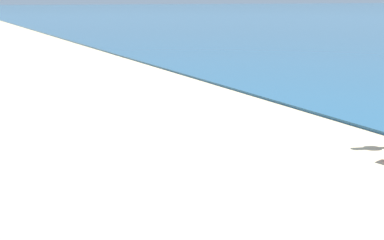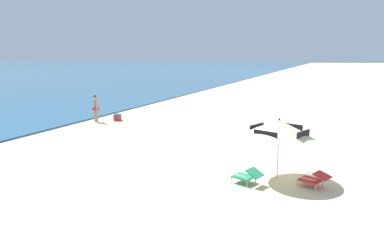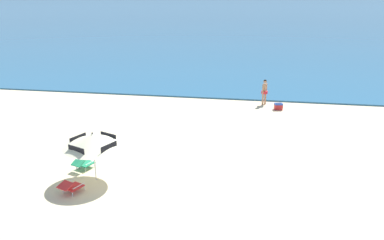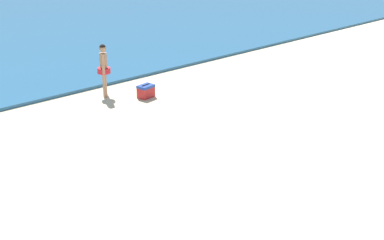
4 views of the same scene
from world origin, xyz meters
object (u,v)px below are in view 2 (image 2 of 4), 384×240
at_px(cooler_box, 117,117).
at_px(lounge_chair_under_umbrella, 314,178).
at_px(lounge_chair_beside_umbrella, 247,175).
at_px(beach_umbrella_striped_main, 279,128).
at_px(person_standing_near_shore, 96,106).

bearing_deg(cooler_box, lounge_chair_under_umbrella, -123.39).
bearing_deg(lounge_chair_under_umbrella, cooler_box, 56.61).
bearing_deg(lounge_chair_beside_umbrella, beach_umbrella_striped_main, -41.94).
distance_m(lounge_chair_beside_umbrella, cooler_box, 12.91).
height_order(lounge_chair_beside_umbrella, person_standing_near_shore, person_standing_near_shore).
distance_m(beach_umbrella_striped_main, lounge_chair_under_umbrella, 1.85).
distance_m(lounge_chair_beside_umbrella, person_standing_near_shore, 13.17).
relative_size(beach_umbrella_striped_main, lounge_chair_under_umbrella, 3.17).
relative_size(lounge_chair_beside_umbrella, cooler_box, 1.84).
relative_size(lounge_chair_under_umbrella, person_standing_near_shore, 0.60).
xyz_separation_m(lounge_chair_under_umbrella, cooler_box, (7.83, 11.87, -0.08)).
height_order(beach_umbrella_striped_main, lounge_chair_under_umbrella, beach_umbrella_striped_main).
height_order(person_standing_near_shore, cooler_box, person_standing_near_shore).
bearing_deg(cooler_box, beach_umbrella_striped_main, -124.46).
xyz_separation_m(beach_umbrella_striped_main, cooler_box, (7.36, 10.73, -1.45)).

